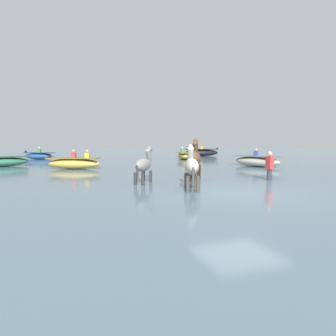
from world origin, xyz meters
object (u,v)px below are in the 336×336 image
(boat_mid_outer, at_px, (257,161))
(horse_flank_grey, at_px, (144,166))
(boat_near_starboard, at_px, (74,163))
(boat_distant_east, at_px, (39,156))
(horse_trailing_bay, at_px, (195,160))
(person_wading_close, at_px, (269,169))
(horse_lead_pinto, at_px, (192,168))
(boat_distant_west, at_px, (201,152))
(boat_far_offshore, at_px, (184,156))
(boat_mid_channel, at_px, (2,162))

(boat_mid_outer, bearing_deg, horse_flank_grey, -150.36)
(horse_flank_grey, xyz_separation_m, boat_mid_outer, (8.72, 4.96, -0.35))
(boat_near_starboard, height_order, boat_distant_east, boat_near_starboard)
(horse_trailing_bay, height_order, boat_distant_east, horse_trailing_bay)
(boat_mid_outer, xyz_separation_m, person_wading_close, (-3.49, -5.90, 0.13))
(horse_flank_grey, relative_size, boat_mid_outer, 0.55)
(horse_lead_pinto, height_order, boat_near_starboard, horse_lead_pinto)
(boat_near_starboard, bearing_deg, boat_distant_west, 37.78)
(boat_mid_outer, bearing_deg, horse_trailing_bay, -143.75)
(boat_far_offshore, relative_size, boat_mid_outer, 0.80)
(boat_distant_west, bearing_deg, horse_trailing_bay, -116.17)
(boat_mid_outer, relative_size, boat_mid_channel, 1.00)
(horse_trailing_bay, relative_size, boat_distant_east, 0.78)
(horse_trailing_bay, relative_size, boat_distant_west, 0.60)
(boat_mid_channel, bearing_deg, boat_distant_east, 75.00)
(boat_distant_east, relative_size, person_wading_close, 1.70)
(boat_distant_west, xyz_separation_m, boat_distant_east, (-15.26, 0.01, -0.07))
(boat_distant_west, bearing_deg, person_wading_close, -106.53)
(boat_near_starboard, relative_size, boat_mid_outer, 0.98)
(horse_flank_grey, distance_m, person_wading_close, 5.32)
(horse_lead_pinto, height_order, boat_distant_east, horse_lead_pinto)
(boat_near_starboard, xyz_separation_m, boat_distant_east, (-2.36, 10.00, -0.04))
(horse_trailing_bay, relative_size, boat_mid_outer, 0.64)
(person_wading_close, bearing_deg, boat_near_starboard, 133.04)
(boat_distant_east, bearing_deg, person_wading_close, -61.30)
(horse_lead_pinto, bearing_deg, boat_near_starboard, 110.46)
(boat_near_starboard, xyz_separation_m, person_wading_close, (7.53, -8.07, 0.13))
(boat_distant_west, distance_m, boat_distant_east, 15.26)
(boat_near_starboard, height_order, person_wading_close, person_wading_close)
(boat_distant_west, bearing_deg, boat_mid_channel, -158.02)
(horse_flank_grey, height_order, boat_far_offshore, horse_flank_grey)
(boat_far_offshore, bearing_deg, boat_mid_outer, -78.81)
(horse_lead_pinto, bearing_deg, boat_distant_east, 106.79)
(horse_lead_pinto, relative_size, boat_near_starboard, 0.60)
(horse_flank_grey, xyz_separation_m, boat_distant_east, (-4.66, 17.13, -0.39))
(horse_lead_pinto, bearing_deg, horse_trailing_bay, 63.82)
(horse_trailing_bay, distance_m, person_wading_close, 3.19)
(horse_trailing_bay, distance_m, horse_flank_grey, 2.33)
(horse_flank_grey, distance_m, boat_far_offshore, 15.03)
(horse_lead_pinto, relative_size, boat_distant_west, 0.55)
(boat_mid_channel, bearing_deg, horse_lead_pinto, -58.15)
(horse_flank_grey, height_order, boat_near_starboard, horse_flank_grey)
(horse_lead_pinto, relative_size, boat_mid_outer, 0.59)
(boat_distant_east, bearing_deg, horse_trailing_bay, -67.55)
(horse_lead_pinto, distance_m, boat_distant_east, 20.10)
(horse_trailing_bay, relative_size, boat_far_offshore, 0.80)
(horse_trailing_bay, height_order, boat_far_offshore, horse_trailing_bay)
(boat_distant_east, relative_size, boat_mid_channel, 0.83)
(horse_lead_pinto, height_order, horse_trailing_bay, horse_trailing_bay)
(boat_far_offshore, bearing_deg, horse_trailing_bay, -110.16)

